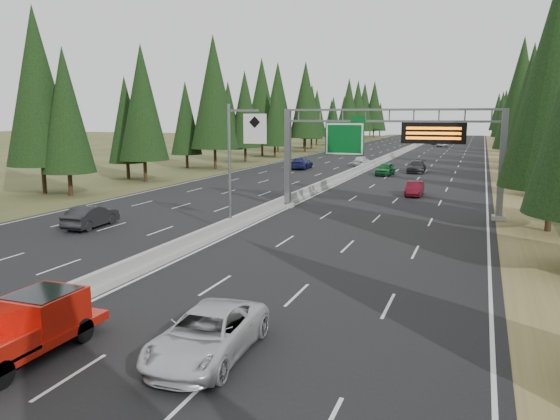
% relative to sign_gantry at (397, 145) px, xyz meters
% --- Properties ---
extents(road, '(32.00, 260.00, 0.08)m').
position_rel_sign_gantry_xyz_m(road, '(-8.92, 45.12, -5.23)').
color(road, black).
rests_on(road, ground).
extents(shoulder_right, '(3.60, 260.00, 0.06)m').
position_rel_sign_gantry_xyz_m(shoulder_right, '(8.88, 45.12, -5.24)').
color(shoulder_right, olive).
rests_on(shoulder_right, ground).
extents(shoulder_left, '(3.60, 260.00, 0.06)m').
position_rel_sign_gantry_xyz_m(shoulder_left, '(-26.72, 45.12, -5.24)').
color(shoulder_left, '#39421F').
rests_on(shoulder_left, ground).
extents(median_barrier, '(0.70, 260.00, 0.85)m').
position_rel_sign_gantry_xyz_m(median_barrier, '(-8.92, 45.12, -4.85)').
color(median_barrier, '#989993').
rests_on(median_barrier, road).
extents(sign_gantry, '(16.75, 0.98, 7.80)m').
position_rel_sign_gantry_xyz_m(sign_gantry, '(0.00, 0.00, 0.00)').
color(sign_gantry, slate).
rests_on(sign_gantry, road).
extents(hov_sign_pole, '(2.80, 0.50, 8.00)m').
position_rel_sign_gantry_xyz_m(hov_sign_pole, '(-8.33, -9.92, -0.54)').
color(hov_sign_pole, slate).
rests_on(hov_sign_pole, road).
extents(tree_row_right, '(12.19, 245.31, 18.84)m').
position_rel_sign_gantry_xyz_m(tree_row_right, '(13.23, 36.75, 4.07)').
color(tree_row_right, black).
rests_on(tree_row_right, ground).
extents(tree_row_left, '(11.85, 243.65, 18.86)m').
position_rel_sign_gantry_xyz_m(tree_row_left, '(-30.65, 36.84, 4.18)').
color(tree_row_left, black).
rests_on(tree_row_left, ground).
extents(silver_minivan, '(2.66, 5.38, 1.47)m').
position_rel_sign_gantry_xyz_m(silver_minivan, '(-1.62, -26.88, -4.46)').
color(silver_minivan, silver).
rests_on(silver_minivan, road).
extents(red_pickup, '(1.98, 5.55, 1.81)m').
position_rel_sign_gantry_xyz_m(red_pickup, '(-6.83, -28.43, -4.19)').
color(red_pickup, black).
rests_on(red_pickup, road).
extents(car_ahead_green, '(2.10, 4.63, 1.54)m').
position_rel_sign_gantry_xyz_m(car_ahead_green, '(-5.17, 26.82, -4.42)').
color(car_ahead_green, '#17652C').
rests_on(car_ahead_green, road).
extents(car_ahead_dkred, '(1.41, 3.99, 1.31)m').
position_rel_sign_gantry_xyz_m(car_ahead_dkred, '(0.30, 10.12, -4.53)').
color(car_ahead_dkred, '#560C18').
rests_on(car_ahead_dkred, road).
extents(car_ahead_dkgrey, '(2.21, 5.27, 1.52)m').
position_rel_sign_gantry_xyz_m(car_ahead_dkgrey, '(-1.90, 31.40, -4.43)').
color(car_ahead_dkgrey, black).
rests_on(car_ahead_dkgrey, road).
extents(car_ahead_white, '(2.73, 5.39, 1.46)m').
position_rel_sign_gantry_xyz_m(car_ahead_white, '(-3.00, 94.97, -4.46)').
color(car_ahead_white, silver).
rests_on(car_ahead_white, road).
extents(car_ahead_far, '(2.40, 4.98, 1.64)m').
position_rel_sign_gantry_xyz_m(car_ahead_far, '(-5.09, 104.78, -4.37)').
color(car_ahead_far, black).
rests_on(car_ahead_far, road).
extents(car_onc_near, '(1.93, 4.58, 1.47)m').
position_rel_sign_gantry_xyz_m(car_onc_near, '(-18.06, -12.00, -4.45)').
color(car_onc_near, black).
rests_on(car_onc_near, road).
extents(car_onc_blue, '(2.46, 5.51, 1.57)m').
position_rel_sign_gantry_xyz_m(car_onc_blue, '(-17.44, 30.93, -4.40)').
color(car_onc_blue, navy).
rests_on(car_onc_blue, road).
extents(car_onc_white, '(2.09, 4.56, 1.52)m').
position_rel_sign_gantry_xyz_m(car_onc_white, '(-10.42, 37.85, -4.43)').
color(car_onc_white, silver).
rests_on(car_onc_white, road).
extents(car_onc_far, '(2.89, 5.70, 1.54)m').
position_rel_sign_gantry_xyz_m(car_onc_far, '(-23.42, 72.14, -4.42)').
color(car_onc_far, black).
rests_on(car_onc_far, road).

